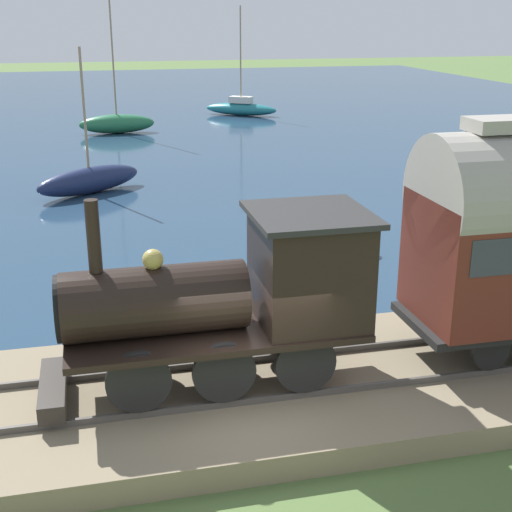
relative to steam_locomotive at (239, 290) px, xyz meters
name	(u,v)px	position (x,y,z in m)	size (l,w,h in m)	color
ground_plane	(255,424)	(-0.68, -0.12, -2.31)	(200.00, 200.00, 0.00)	#516B38
harbor_water	(121,111)	(42.71, -0.12, -2.31)	(80.00, 80.00, 0.01)	navy
rail_embankment	(246,393)	(0.00, -0.12, -2.08)	(4.83, 56.00, 0.59)	#84755B
steam_locomotive	(239,290)	(0.00, 0.00, 0.00)	(2.13, 5.83, 3.50)	black
sailboat_teal	(241,108)	(38.53, -8.29, -1.78)	(4.03, 5.15, 7.36)	#1E707A
sailboat_green	(117,123)	(32.51, 0.65, -1.69)	(1.44, 4.52, 9.02)	#236B42
sailboat_navy	(89,180)	(17.47, 2.47, -1.75)	(3.55, 4.54, 5.71)	#192347
rowboat_far_out	(345,252)	(7.36, -4.73, -2.06)	(1.24, 2.30, 0.49)	silver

